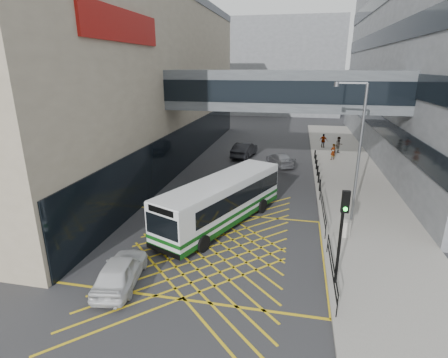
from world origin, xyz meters
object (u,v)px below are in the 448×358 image
Objects in this scene: pedestrian_a at (333,152)px; pedestrian_c at (323,141)px; car_dark at (244,150)px; street_lamp at (357,145)px; pedestrian_b at (339,145)px; car_white at (120,271)px; traffic_light at (342,225)px; car_silver at (280,159)px; litter_bin at (346,228)px; bus at (223,200)px.

pedestrian_a reaches higher than pedestrian_c.
street_lamp is (8.84, -14.79, 4.10)m from car_dark.
street_lamp is 18.34m from pedestrian_b.
car_white is 9.77m from traffic_light.
car_dark is 0.60× the size of street_lamp.
pedestrian_a is (5.17, 2.91, 0.31)m from car_silver.
pedestrian_a reaches higher than car_dark.
car_dark is 23.48m from traffic_light.
traffic_light is at bearing -100.92° from litter_bin.
bus is 18.62m from pedestrian_a.
car_silver is 0.51× the size of street_lamp.
bus is at bearing 88.35° from pedestrian_c.
car_dark is 10.20m from pedestrian_c.
pedestrian_a is 3.10m from pedestrian_b.
traffic_light is 25.48m from pedestrian_b.
bus reaches higher than pedestrian_a.
traffic_light reaches higher than pedestrian_c.
car_dark is at bearing 117.37° from bus.
bus reaches higher than car_silver.
pedestrian_c is (-1.47, 2.56, -0.09)m from pedestrian_b.
pedestrian_a is (7.89, 16.85, -0.57)m from bus.
litter_bin is (4.44, -14.50, -0.04)m from car_silver.
car_dark is at bearing -58.45° from car_silver.
pedestrian_b is at bearing 89.46° from bus.
car_dark is at bearing -39.06° from pedestrian_a.
litter_bin is (7.17, -0.56, -0.92)m from bus.
pedestrian_c is (-0.36, 20.46, -3.91)m from street_lamp.
bus is at bearing 175.54° from litter_bin.
litter_bin is at bearing -156.00° from car_white.
pedestrian_b is at bearing 92.61° from street_lamp.
litter_bin is (0.94, 4.88, -2.40)m from traffic_light.
pedestrian_b is (9.95, 3.11, 0.28)m from car_dark.
car_white is 2.67× the size of pedestrian_c.
street_lamp is 9.03× the size of litter_bin.
street_lamp is (10.75, 9.08, 4.19)m from car_white.
pedestrian_a is (11.01, 23.99, 0.29)m from car_white.
pedestrian_a reaches higher than car_white.
pedestrian_c reaches higher than car_dark.
car_dark is 2.77× the size of pedestrian_b.
car_dark reaches higher than car_silver.
pedestrian_a reaches higher than car_silver.
bus is at bearing -122.18° from car_white.
car_white is 0.98× the size of traffic_light.
pedestrian_b reaches higher than litter_bin.
car_white is 14.68m from street_lamp.
pedestrian_c is (4.55, 8.45, 0.31)m from car_silver.
street_lamp is at bearing 89.08° from car_silver.
bus is 14.24m from car_silver.
bus is at bearing -159.62° from street_lamp.
pedestrian_a is 5.58m from pedestrian_c.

